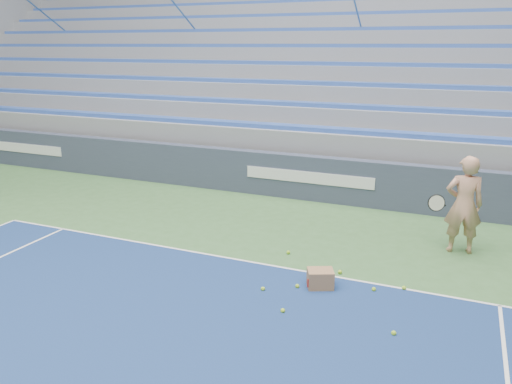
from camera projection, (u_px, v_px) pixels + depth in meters
sponsor_barrier at (310, 178)px, 12.22m from camera, size 30.00×0.32×1.10m
bleachers at (361, 86)px, 16.76m from camera, size 31.00×9.15×7.30m
tennis_player at (464, 205)px, 9.00m from camera, size 0.97×0.90×1.82m
ball_box at (320, 279)px, 7.84m from camera, size 0.49×0.45×0.30m
tennis_ball_0 at (340, 272)px, 8.35m from camera, size 0.07×0.07×0.07m
tennis_ball_1 at (374, 289)px, 7.76m from camera, size 0.07×0.07×0.07m
tennis_ball_2 at (263, 289)px, 7.77m from camera, size 0.07×0.07×0.07m
tennis_ball_3 at (283, 311)px, 7.14m from camera, size 0.07×0.07×0.07m
tennis_ball_4 at (297, 286)px, 7.86m from camera, size 0.07×0.07×0.07m
tennis_ball_5 at (404, 288)px, 7.80m from camera, size 0.07×0.07×0.07m
tennis_ball_6 at (288, 252)px, 9.14m from camera, size 0.07×0.07×0.07m
tennis_ball_7 at (394, 333)px, 6.58m from camera, size 0.07×0.07×0.07m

